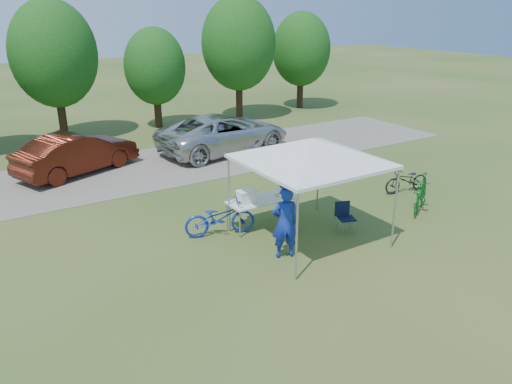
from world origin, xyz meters
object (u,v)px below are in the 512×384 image
Objects in this scene: bike_green at (421,193)px; minivan at (224,133)px; cyclist at (285,223)px; cooler at (246,197)px; sedan at (77,153)px; bike_dark at (407,180)px; folding_chair at (345,214)px; folding_table at (262,201)px; bike_blue at (220,218)px.

minivan is (-1.88, 8.66, 0.26)m from bike_green.
cooler is at bearing -73.47° from cyclist.
bike_green is 0.41× the size of sedan.
cooler is 5.33m from bike_green.
bike_dark is 11.55m from sedan.
sedan is at bearing -170.42° from bike_green.
sedan is at bearing -57.02° from cyclist.
minivan reaches higher than sedan.
minivan is (3.20, 7.10, -0.17)m from cooler.
sedan is (-8.58, 7.73, 0.33)m from bike_dark.
bike_green is (2.87, -0.12, 0.06)m from folding_chair.
folding_table is at bearing 153.29° from minivan.
minivan is at bearing -149.78° from bike_dark.
minivan reaches higher than bike_dark.
cooler is at bearing 166.76° from folding_chair.
folding_chair is 10.14m from sedan.
folding_chair is 0.18× the size of sedan.
folding_table is 1.08× the size of cyclist.
sedan is (-2.65, 7.45, -0.22)m from cooler.
cooler is at bearing 149.86° from minivan.
folding_table is at bearing -83.00° from bike_dark.
cyclist is 0.96× the size of bike_blue.
minivan reaches higher than folding_chair.
bike_blue is at bearing 144.57° from minivan.
cooler is 7.79m from minivan.
folding_table is at bearing -0.00° from cooler.
bike_blue is 1.04× the size of bike_green.
bike_blue reaches higher than folding_table.
folding_chair is at bearing -154.02° from cyclist.
bike_dark is at bearing -2.95° from folding_table.
folding_table is 7.60m from minivan.
cyclist is 9.46m from minivan.
bike_dark is at bearing -154.00° from sedan.
bike_blue is 0.42× the size of sedan.
cyclist reaches higher than folding_chair.
minivan is at bearing 69.16° from folding_table.
folding_chair is 2.69m from cooler.
bike_blue is 6.70m from bike_dark.
cooler is at bearing 177.62° from sedan.
bike_dark is at bearing 37.45° from folding_chair.
cyclist reaches higher than bike_green.
folding_table is at bearing -179.05° from sedan.
bike_blue is at bearing 172.44° from sedan.
cooler is at bearing -82.11° from bike_blue.
folding_chair is at bearing -123.35° from bike_green.
sedan is (-4.86, 8.90, 0.27)m from folding_chair.
bike_dark is at bearing -77.42° from bike_blue.
cyclist is 2.09m from bike_blue.
folding_chair reaches higher than folding_table.
minivan is 1.26× the size of sedan.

